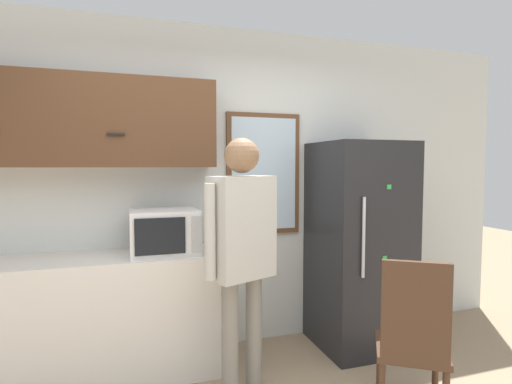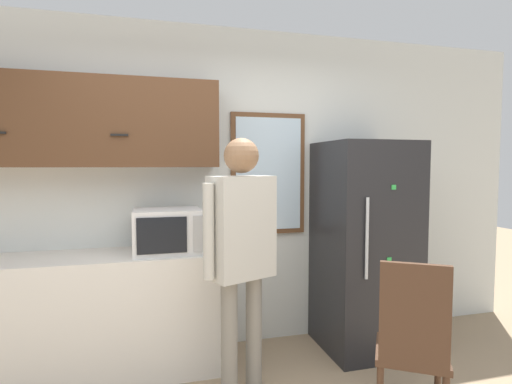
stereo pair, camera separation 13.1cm
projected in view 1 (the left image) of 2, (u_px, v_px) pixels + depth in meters
The scene contains 8 objects.
back_wall at pixel (206, 189), 3.37m from camera, with size 6.00×0.06×2.70m.
counter at pixel (62, 322), 2.80m from camera, with size 2.21×0.55×0.90m.
upper_cabinets at pixel (58, 121), 2.82m from camera, with size 2.21×0.33×0.65m.
microwave at pixel (164, 232), 2.94m from camera, with size 0.49×0.40×0.33m.
person at pixel (242, 241), 2.62m from camera, with size 0.53×0.36×1.73m.
refrigerator at pixel (359, 245), 3.41m from camera, with size 0.71×0.73×1.74m.
chair at pixel (413, 337), 2.34m from camera, with size 0.56×0.56×1.02m.
window at pixel (263, 174), 3.47m from camera, with size 0.66×0.05×1.05m.
Camera 1 is at (-0.64, -1.57, 1.55)m, focal length 28.00 mm.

